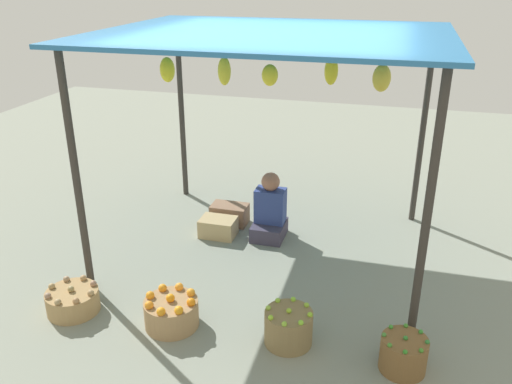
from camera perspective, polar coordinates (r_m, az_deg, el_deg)
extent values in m
plane|color=gray|center=(5.96, 1.58, -6.16)|extent=(14.00, 14.00, 0.00)
cylinder|color=#38332D|center=(5.03, -18.70, 1.32)|extent=(0.07, 0.07, 2.30)
cylinder|color=#38332D|center=(4.23, 17.85, -2.70)|extent=(0.07, 0.07, 2.30)
cylinder|color=#38332D|center=(7.05, -7.99, 8.44)|extent=(0.07, 0.07, 2.30)
cylinder|color=#38332D|center=(6.51, 17.45, 6.35)|extent=(0.07, 0.07, 2.30)
cube|color=teal|center=(5.23, 1.87, 16.60)|extent=(3.32, 2.72, 0.04)
ellipsoid|color=yellow|center=(5.52, -9.49, 12.81)|extent=(0.15, 0.15, 0.25)
ellipsoid|color=yellow|center=(5.38, -3.41, 12.81)|extent=(0.13, 0.13, 0.28)
ellipsoid|color=yellow|center=(5.17, 1.47, 12.42)|extent=(0.16, 0.16, 0.21)
ellipsoid|color=yellow|center=(5.43, 8.07, 12.73)|extent=(0.14, 0.14, 0.28)
ellipsoid|color=gold|center=(5.16, 13.33, 11.80)|extent=(0.17, 0.17, 0.25)
cube|color=#3A3548|center=(6.17, 1.41, -4.09)|extent=(0.36, 0.44, 0.18)
cube|color=navy|center=(6.09, 1.55, -1.45)|extent=(0.34, 0.22, 0.40)
sphere|color=#98644D|center=(5.97, 1.58, 1.11)|extent=(0.21, 0.21, 0.21)
cylinder|color=#A68453|center=(5.21, -19.04, -10.98)|extent=(0.47, 0.47, 0.21)
sphere|color=#968250|center=(5.14, -19.23, -9.81)|extent=(0.06, 0.06, 0.06)
sphere|color=#A48457|center=(5.04, -17.30, -10.30)|extent=(0.06, 0.06, 0.06)
sphere|color=#9D755B|center=(5.17, -17.04, -9.38)|extent=(0.06, 0.06, 0.06)
sphere|color=#A88354|center=(5.28, -18.03, -8.77)|extent=(0.06, 0.06, 0.06)
sphere|color=#A0815F|center=(5.32, -19.66, -8.79)|extent=(0.06, 0.06, 0.06)
sphere|color=#A08453|center=(5.25, -21.06, -9.43)|extent=(0.06, 0.06, 0.06)
sphere|color=#96775E|center=(5.13, -21.43, -10.34)|extent=(0.06, 0.06, 0.06)
sphere|color=#A18558|center=(5.01, -20.48, -11.01)|extent=(0.06, 0.06, 0.06)
sphere|color=#A4794C|center=(4.98, -18.74, -11.00)|extent=(0.06, 0.06, 0.06)
cylinder|color=#A27F54|center=(4.81, -9.05, -12.69)|extent=(0.47, 0.47, 0.25)
sphere|color=orange|center=(4.72, -9.17, -11.17)|extent=(0.08, 0.08, 0.08)
sphere|color=orange|center=(4.66, -6.97, -11.66)|extent=(0.08, 0.08, 0.08)
sphere|color=orange|center=(4.78, -7.00, -10.66)|extent=(0.08, 0.08, 0.08)
sphere|color=orange|center=(4.87, -8.24, -10.04)|extent=(0.08, 0.08, 0.08)
sphere|color=orange|center=(4.88, -9.98, -10.11)|extent=(0.08, 0.08, 0.08)
sphere|color=orange|center=(4.80, -11.28, -10.83)|extent=(0.08, 0.08, 0.08)
sphere|color=orange|center=(4.68, -11.39, -11.82)|extent=(0.08, 0.08, 0.08)
sphere|color=orange|center=(4.59, -10.15, -12.52)|extent=(0.08, 0.08, 0.08)
sphere|color=orange|center=(4.58, -8.28, -12.45)|extent=(0.08, 0.08, 0.08)
cylinder|color=olive|center=(4.56, 3.50, -14.29)|extent=(0.40, 0.40, 0.30)
sphere|color=#94C22F|center=(4.46, 3.55, -12.59)|extent=(0.04, 0.04, 0.04)
sphere|color=#8FC62F|center=(4.44, 5.81, -12.95)|extent=(0.04, 0.04, 0.04)
sphere|color=#8DBE34|center=(4.54, 5.44, -11.97)|extent=(0.04, 0.04, 0.04)
sphere|color=#86C730|center=(4.60, 4.02, -11.40)|extent=(0.04, 0.04, 0.04)
sphere|color=#8AC137|center=(4.58, 2.34, -11.54)|extent=(0.04, 0.04, 0.04)
sphere|color=#94C342|center=(4.49, 1.32, -12.31)|extent=(0.04, 0.04, 0.04)
sphere|color=#95CA30|center=(4.39, 1.58, -13.32)|extent=(0.04, 0.04, 0.04)
sphere|color=#8BBD37|center=(4.33, 3.05, -13.95)|extent=(0.04, 0.04, 0.04)
sphere|color=#85CC31|center=(4.35, 4.84, -13.79)|extent=(0.04, 0.04, 0.04)
cylinder|color=brown|center=(4.46, 15.53, -16.40)|extent=(0.36, 0.36, 0.28)
sphere|color=#2F812D|center=(4.36, 15.75, -14.83)|extent=(0.04, 0.04, 0.04)
sphere|color=#328135|center=(4.38, 17.91, -15.05)|extent=(0.04, 0.04, 0.04)
sphere|color=#358F2F|center=(4.46, 17.26, -14.12)|extent=(0.04, 0.04, 0.04)
sphere|color=#41922D|center=(4.49, 15.77, -13.63)|extent=(0.04, 0.04, 0.04)
sphere|color=green|center=(4.45, 14.27, -13.84)|extent=(0.04, 0.04, 0.04)
sphere|color=#408333|center=(4.36, 13.57, -14.66)|extent=(0.04, 0.04, 0.04)
sphere|color=#41832C|center=(4.27, 14.15, -15.64)|extent=(0.04, 0.04, 0.04)
sphere|color=#348827|center=(4.24, 15.71, -16.18)|extent=(0.04, 0.04, 0.04)
sphere|color=#408426|center=(4.28, 17.29, -15.92)|extent=(0.04, 0.04, 0.04)
cube|color=#8B674D|center=(6.49, -2.85, -2.38)|extent=(0.44, 0.27, 0.24)
cube|color=tan|center=(6.21, -4.08, -3.78)|extent=(0.41, 0.29, 0.22)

